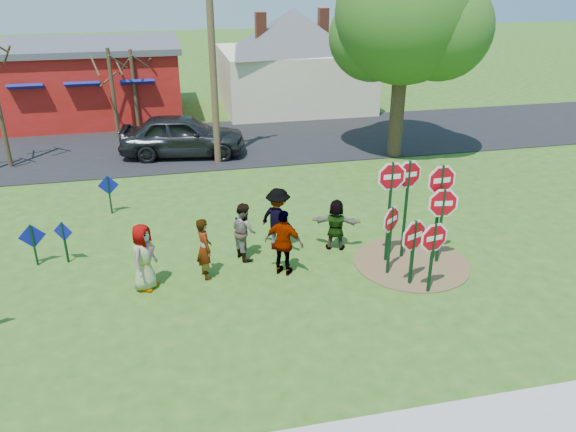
{
  "coord_description": "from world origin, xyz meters",
  "views": [
    {
      "loc": [
        -1.85,
        -13.65,
        7.67
      ],
      "look_at": [
        1.23,
        0.2,
        1.23
      ],
      "focal_mm": 35.0,
      "sensor_mm": 36.0,
      "label": 1
    }
  ],
  "objects_px": {
    "stop_sign_d": "(441,189)",
    "person_b": "(204,248)",
    "stop_sign_a": "(433,243)",
    "stop_sign_b": "(391,187)",
    "utility_pole": "(212,47)",
    "leafy_tree": "(408,21)",
    "suv": "(183,135)",
    "person_a": "(144,257)",
    "stop_sign_c": "(408,187)"
  },
  "relations": [
    {
      "from": "stop_sign_a",
      "to": "stop_sign_b",
      "type": "bearing_deg",
      "value": 95.0
    },
    {
      "from": "stop_sign_c",
      "to": "suv",
      "type": "distance_m",
      "value": 12.03
    },
    {
      "from": "stop_sign_c",
      "to": "person_a",
      "type": "relative_size",
      "value": 1.7
    },
    {
      "from": "stop_sign_c",
      "to": "utility_pole",
      "type": "height_order",
      "value": "utility_pole"
    },
    {
      "from": "stop_sign_b",
      "to": "utility_pole",
      "type": "distance_m",
      "value": 10.51
    },
    {
      "from": "stop_sign_d",
      "to": "utility_pole",
      "type": "xyz_separation_m",
      "value": [
        -5.03,
        9.71,
        2.57
      ]
    },
    {
      "from": "person_a",
      "to": "utility_pole",
      "type": "xyz_separation_m",
      "value": [
        2.85,
        9.53,
        3.81
      ]
    },
    {
      "from": "stop_sign_d",
      "to": "person_b",
      "type": "bearing_deg",
      "value": 172.79
    },
    {
      "from": "stop_sign_a",
      "to": "stop_sign_d",
      "type": "height_order",
      "value": "stop_sign_d"
    },
    {
      "from": "person_a",
      "to": "person_b",
      "type": "distance_m",
      "value": 1.56
    },
    {
      "from": "leafy_tree",
      "to": "stop_sign_c",
      "type": "bearing_deg",
      "value": -111.79
    },
    {
      "from": "stop_sign_b",
      "to": "stop_sign_c",
      "type": "bearing_deg",
      "value": 11.36
    },
    {
      "from": "utility_pole",
      "to": "stop_sign_c",
      "type": "bearing_deg",
      "value": -65.9
    },
    {
      "from": "person_b",
      "to": "person_a",
      "type": "bearing_deg",
      "value": 84.78
    },
    {
      "from": "person_a",
      "to": "person_b",
      "type": "bearing_deg",
      "value": -53.7
    },
    {
      "from": "stop_sign_b",
      "to": "stop_sign_d",
      "type": "bearing_deg",
      "value": -8.17
    },
    {
      "from": "stop_sign_a",
      "to": "person_b",
      "type": "bearing_deg",
      "value": 150.63
    },
    {
      "from": "stop_sign_b",
      "to": "person_b",
      "type": "bearing_deg",
      "value": 177.45
    },
    {
      "from": "stop_sign_a",
      "to": "person_b",
      "type": "relative_size",
      "value": 1.22
    },
    {
      "from": "suv",
      "to": "person_b",
      "type": "bearing_deg",
      "value": -171.43
    },
    {
      "from": "suv",
      "to": "leafy_tree",
      "type": "distance_m",
      "value": 10.31
    },
    {
      "from": "stop_sign_a",
      "to": "suv",
      "type": "xyz_separation_m",
      "value": [
        -5.48,
        12.49,
        -0.46
      ]
    },
    {
      "from": "person_b",
      "to": "utility_pole",
      "type": "relative_size",
      "value": 0.19
    },
    {
      "from": "person_b",
      "to": "suv",
      "type": "height_order",
      "value": "suv"
    },
    {
      "from": "stop_sign_d",
      "to": "suv",
      "type": "distance_m",
      "value": 12.68
    },
    {
      "from": "stop_sign_c",
      "to": "leafy_tree",
      "type": "height_order",
      "value": "leafy_tree"
    },
    {
      "from": "person_b",
      "to": "stop_sign_c",
      "type": "bearing_deg",
      "value": -104.92
    },
    {
      "from": "stop_sign_b",
      "to": "utility_pole",
      "type": "xyz_separation_m",
      "value": [
        -3.69,
        9.52,
        2.47
      ]
    },
    {
      "from": "stop_sign_a",
      "to": "leafy_tree",
      "type": "bearing_deg",
      "value": 62.29
    },
    {
      "from": "stop_sign_c",
      "to": "utility_pole",
      "type": "relative_size",
      "value": 0.34
    },
    {
      "from": "stop_sign_a",
      "to": "stop_sign_b",
      "type": "xyz_separation_m",
      "value": [
        -0.45,
        1.79,
        0.84
      ]
    },
    {
      "from": "stop_sign_b",
      "to": "stop_sign_d",
      "type": "relative_size",
      "value": 1.04
    },
    {
      "from": "utility_pole",
      "to": "leafy_tree",
      "type": "xyz_separation_m",
      "value": [
        7.68,
        -0.74,
        0.83
      ]
    },
    {
      "from": "stop_sign_c",
      "to": "leafy_tree",
      "type": "distance_m",
      "value": 9.94
    },
    {
      "from": "person_b",
      "to": "leafy_tree",
      "type": "bearing_deg",
      "value": -60.14
    },
    {
      "from": "suv",
      "to": "stop_sign_c",
      "type": "bearing_deg",
      "value": -143.94
    },
    {
      "from": "stop_sign_b",
      "to": "person_b",
      "type": "height_order",
      "value": "stop_sign_b"
    },
    {
      "from": "stop_sign_a",
      "to": "utility_pole",
      "type": "relative_size",
      "value": 0.23
    },
    {
      "from": "person_b",
      "to": "leafy_tree",
      "type": "height_order",
      "value": "leafy_tree"
    },
    {
      "from": "stop_sign_d",
      "to": "leafy_tree",
      "type": "distance_m",
      "value": 9.96
    },
    {
      "from": "stop_sign_a",
      "to": "suv",
      "type": "relative_size",
      "value": 0.39
    },
    {
      "from": "stop_sign_a",
      "to": "person_b",
      "type": "xyz_separation_m",
      "value": [
        -5.45,
        2.0,
        -0.55
      ]
    },
    {
      "from": "stop_sign_b",
      "to": "person_a",
      "type": "relative_size",
      "value": 1.71
    },
    {
      "from": "stop_sign_c",
      "to": "stop_sign_d",
      "type": "height_order",
      "value": "stop_sign_c"
    },
    {
      "from": "person_a",
      "to": "leafy_tree",
      "type": "relative_size",
      "value": 0.21
    },
    {
      "from": "suv",
      "to": "stop_sign_b",
      "type": "bearing_deg",
      "value": -146.44
    },
    {
      "from": "stop_sign_b",
      "to": "stop_sign_d",
      "type": "height_order",
      "value": "stop_sign_b"
    },
    {
      "from": "stop_sign_d",
      "to": "person_b",
      "type": "distance_m",
      "value": 6.48
    },
    {
      "from": "utility_pole",
      "to": "stop_sign_d",
      "type": "bearing_deg",
      "value": -62.63
    },
    {
      "from": "stop_sign_b",
      "to": "suv",
      "type": "xyz_separation_m",
      "value": [
        -5.03,
        10.71,
        -1.3
      ]
    }
  ]
}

